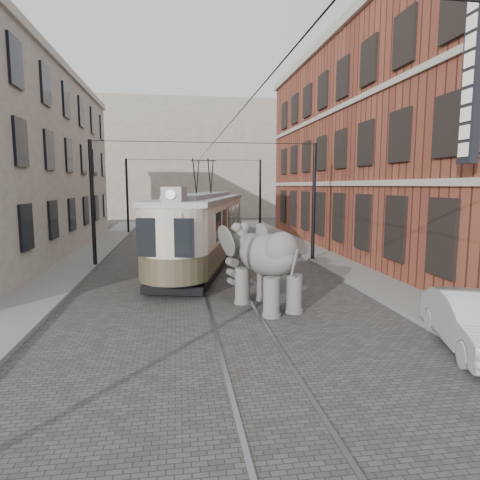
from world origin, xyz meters
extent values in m
plane|color=#484542|center=(0.00, 0.00, 0.00)|extent=(120.00, 120.00, 0.00)
cube|color=slate|center=(6.00, 0.00, 0.07)|extent=(2.00, 60.00, 0.15)
cube|color=slate|center=(-6.50, 0.00, 0.07)|extent=(2.00, 60.00, 0.15)
cube|color=brown|center=(11.00, 9.00, 6.00)|extent=(8.00, 26.00, 12.00)
cube|color=gray|center=(-11.00, 10.00, 5.00)|extent=(7.00, 24.00, 10.00)
cube|color=gray|center=(0.00, 40.00, 7.00)|extent=(28.00, 10.00, 14.00)
imported|color=#AAAAAE|center=(5.29, -5.85, 0.67)|extent=(2.50, 4.28, 1.33)
camera|label=1|loc=(-1.65, -14.56, 3.90)|focal=31.41mm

